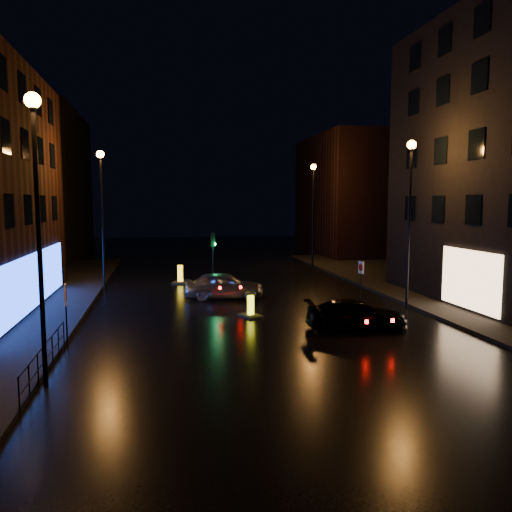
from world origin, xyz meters
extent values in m
plane|color=black|center=(0.00, 0.00, 0.00)|extent=(120.00, 120.00, 0.00)
cube|color=black|center=(14.00, 8.00, 0.07)|extent=(12.00, 44.00, 0.15)
cube|color=black|center=(-16.00, 35.00, 7.00)|extent=(8.00, 16.00, 14.00)
cube|color=black|center=(15.00, 32.00, 6.00)|extent=(8.00, 14.00, 12.00)
cylinder|color=black|center=(-7.80, -2.00, 4.00)|extent=(0.14, 0.14, 8.00)
cylinder|color=black|center=(-7.80, -2.00, 8.00)|extent=(0.20, 0.20, 0.25)
sphere|color=orange|center=(-7.80, -2.00, 8.15)|extent=(0.44, 0.44, 0.44)
cylinder|color=black|center=(-7.80, 14.00, 4.00)|extent=(0.14, 0.14, 8.00)
cylinder|color=black|center=(-7.80, 14.00, 8.00)|extent=(0.20, 0.20, 0.25)
sphere|color=orange|center=(-7.80, 14.00, 8.15)|extent=(0.44, 0.44, 0.44)
cylinder|color=black|center=(7.80, 6.00, 4.00)|extent=(0.14, 0.14, 8.00)
cylinder|color=black|center=(7.80, 6.00, 8.00)|extent=(0.20, 0.20, 0.25)
sphere|color=orange|center=(7.80, 6.00, 8.15)|extent=(0.44, 0.44, 0.44)
cylinder|color=black|center=(7.80, 22.00, 4.00)|extent=(0.14, 0.14, 8.00)
cylinder|color=black|center=(7.80, 22.00, 8.00)|extent=(0.20, 0.20, 0.25)
sphere|color=orange|center=(7.80, 22.00, 8.15)|extent=(0.44, 0.44, 0.44)
cube|color=black|center=(-1.20, 14.00, 0.06)|extent=(1.40, 2.40, 0.12)
cylinder|color=black|center=(-1.20, 14.00, 1.40)|extent=(0.12, 0.12, 2.80)
cube|color=black|center=(-1.20, 14.00, 3.00)|extent=(0.28, 0.22, 0.90)
cylinder|color=#0CFF59|center=(-1.06, 14.00, 2.72)|extent=(0.05, 0.18, 0.18)
cylinder|color=black|center=(-8.00, -1.00, 0.97)|extent=(0.05, 6.00, 0.05)
cylinder|color=black|center=(-8.00, -1.00, 0.50)|extent=(0.04, 6.00, 0.04)
cylinder|color=black|center=(-8.00, -4.00, 0.50)|extent=(0.04, 0.04, 1.00)
cylinder|color=black|center=(-8.00, -1.00, 0.50)|extent=(0.04, 0.04, 1.00)
cylinder|color=black|center=(-8.00, 2.00, 0.50)|extent=(0.04, 0.04, 1.00)
imported|color=#B3B6BB|center=(-1.00, 10.22, 0.75)|extent=(4.54, 2.22, 1.49)
imported|color=black|center=(3.67, 2.49, 0.62)|extent=(4.44, 2.22, 1.24)
cube|color=black|center=(-0.32, 5.58, 0.05)|extent=(1.14, 1.35, 0.10)
cube|color=#FEFF19|center=(-0.32, 5.58, 0.53)|extent=(0.31, 0.26, 0.96)
cube|color=black|center=(-0.32, 5.58, 0.53)|extent=(0.27, 0.13, 0.58)
cube|color=black|center=(-3.17, 16.01, 0.06)|extent=(1.25, 1.56, 0.11)
cube|color=yellow|center=(-3.17, 16.01, 0.63)|extent=(0.36, 0.29, 1.14)
cube|color=black|center=(-3.17, 16.01, 0.63)|extent=(0.33, 0.12, 0.68)
cylinder|color=black|center=(-7.90, 2.08, 1.14)|extent=(0.06, 0.06, 2.28)
cube|color=silver|center=(-7.90, 2.08, 1.97)|extent=(0.13, 0.57, 0.78)
cylinder|color=#B20C0C|center=(-7.87, 2.08, 1.97)|extent=(0.08, 0.45, 0.46)
cylinder|color=black|center=(6.50, 8.82, 1.01)|extent=(0.05, 0.05, 2.01)
cube|color=silver|center=(6.50, 8.82, 1.74)|extent=(0.13, 0.50, 0.69)
cylinder|color=#B20C0C|center=(6.47, 8.82, 1.74)|extent=(0.08, 0.40, 0.40)
camera|label=1|loc=(-4.41, -17.02, 5.37)|focal=35.00mm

